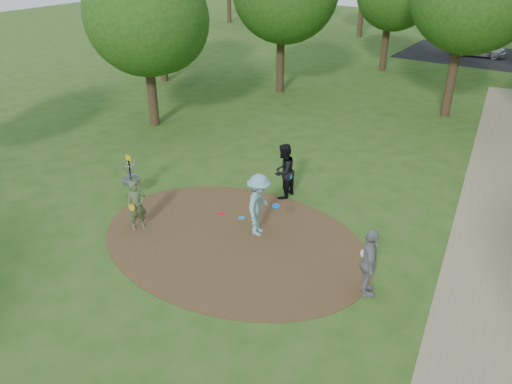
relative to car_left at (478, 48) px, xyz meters
The scene contains 13 objects.
ground 29.74m from the car_left, 90.45° to the right, with size 100.00×100.00×0.00m, color #2D5119.
dirt_clearing 29.74m from the car_left, 90.45° to the right, with size 8.40×8.40×0.02m, color #47301C.
footpath 28.44m from the car_left, 77.27° to the right, with size 2.00×40.00×0.01m, color #8C7A5B.
parking_lot 1.90m from the car_left, ahead, with size 14.00×8.00×0.01m, color black.
player_observer_with_disc 30.93m from the car_left, 95.66° to the right, with size 0.62×0.69×1.59m.
player_throwing_with_disc 28.98m from the car_left, 89.68° to the right, with size 1.27×1.41×1.95m.
player_walking_with_disc 26.56m from the car_left, 90.98° to the right, with size 0.74×0.95×1.93m.
player_waiting_with_disc 30.08m from the car_left, 82.44° to the right, with size 0.91×1.16×1.84m.
disc_ground_cyan 28.58m from the car_left, 91.53° to the right, with size 0.22×0.22×0.02m, color #1792BB.
disc_ground_red 28.72m from the car_left, 92.98° to the right, with size 0.22×0.22×0.02m, color red.
car_left is the anchor object (origin of this frame).
disc_golf_basket 29.82m from the car_left, 99.13° to the right, with size 0.63×0.63×1.54m.
tree_ring 20.53m from the car_left, 83.53° to the right, with size 37.47×45.70×9.26m.
Camera 1 is at (7.47, -9.89, 8.09)m, focal length 35.00 mm.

